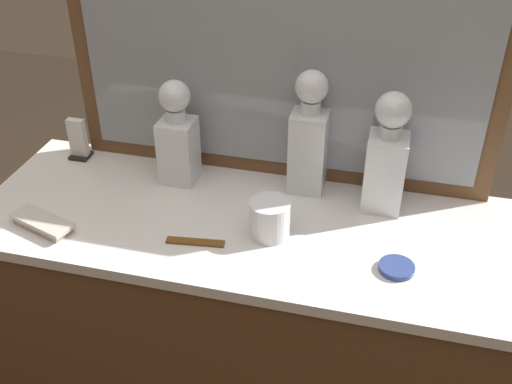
% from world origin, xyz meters
% --- Properties ---
extents(dresser, '(1.30, 0.47, 0.94)m').
position_xyz_m(dresser, '(0.00, 0.00, 0.47)').
color(dresser, brown).
rests_on(dresser, ground_plane).
extents(dresser_mirror, '(1.03, 0.03, 0.61)m').
position_xyz_m(dresser_mirror, '(0.00, 0.22, 1.24)').
color(dresser_mirror, brown).
rests_on(dresser_mirror, dresser).
extents(crystal_decanter_right, '(0.08, 0.08, 0.26)m').
position_xyz_m(crystal_decanter_right, '(-0.23, 0.13, 1.05)').
color(crystal_decanter_right, white).
rests_on(crystal_decanter_right, dresser).
extents(crystal_decanter_far_right, '(0.09, 0.09, 0.29)m').
position_xyz_m(crystal_decanter_far_right, '(0.27, 0.13, 1.06)').
color(crystal_decanter_far_right, white).
rests_on(crystal_decanter_far_right, dresser).
extents(crystal_decanter_center, '(0.08, 0.08, 0.30)m').
position_xyz_m(crystal_decanter_center, '(0.09, 0.17, 1.06)').
color(crystal_decanter_center, white).
rests_on(crystal_decanter_center, dresser).
extents(crystal_tumbler_front, '(0.09, 0.09, 0.08)m').
position_xyz_m(crystal_tumbler_front, '(0.04, -0.04, 0.98)').
color(crystal_tumbler_front, white).
rests_on(crystal_tumbler_front, dresser).
extents(silver_brush_far_right, '(0.16, 0.10, 0.02)m').
position_xyz_m(silver_brush_far_right, '(-0.45, -0.14, 0.95)').
color(silver_brush_far_right, '#B7A88C').
rests_on(silver_brush_far_right, dresser).
extents(porcelain_dish, '(0.07, 0.07, 0.01)m').
position_xyz_m(porcelain_dish, '(0.32, -0.09, 0.95)').
color(porcelain_dish, '#33478C').
rests_on(porcelain_dish, dresser).
extents(tortoiseshell_comb, '(0.13, 0.04, 0.01)m').
position_xyz_m(tortoiseshell_comb, '(-0.11, -0.11, 0.94)').
color(tortoiseshell_comb, brown).
rests_on(tortoiseshell_comb, dresser).
extents(napkin_holder, '(0.05, 0.05, 0.11)m').
position_xyz_m(napkin_holder, '(-0.52, 0.17, 0.99)').
color(napkin_holder, black).
rests_on(napkin_holder, dresser).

